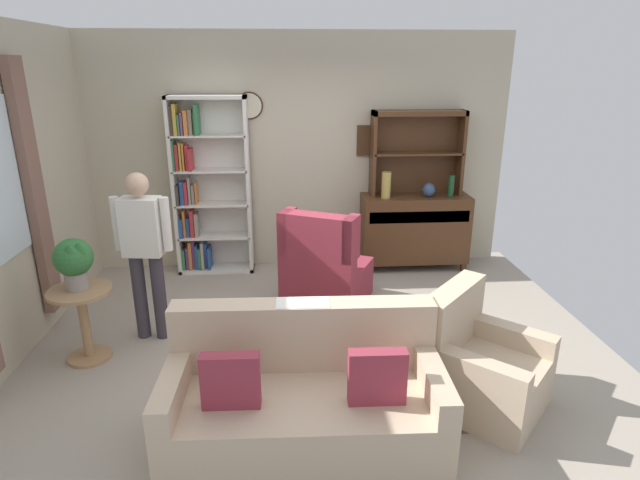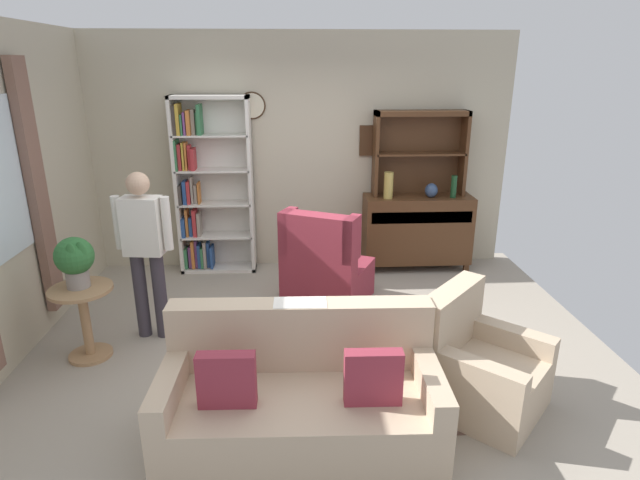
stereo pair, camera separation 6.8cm
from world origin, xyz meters
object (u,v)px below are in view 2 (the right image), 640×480
Objects in this scene: vase_tall at (388,185)px; armchair_floral at (479,370)px; vase_round at (431,190)px; person_reading at (145,244)px; couch_floral at (301,401)px; wingback_chair at (325,271)px; bottle_wine at (454,187)px; bookshelf at (207,188)px; sideboard_hutch at (420,141)px; potted_plant_large at (75,259)px; sideboard at (417,229)px; plant_stand at (85,315)px.

vase_tall is 2.81m from armchair_floral.
person_reading is at bearing -153.23° from vase_round.
person_reading is (-1.35, 1.52, 0.59)m from couch_floral.
person_reading is at bearing -161.13° from wingback_chair.
bottle_wine is at bearing 57.93° from couch_floral.
sideboard_hutch is (2.53, 0.03, 0.52)m from bookshelf.
couch_floral is at bearing -166.21° from armchair_floral.
bottle_wine is (0.26, -0.02, 0.05)m from vase_round.
bookshelf reaches higher than armchair_floral.
person_reading is at bearing 131.62° from couch_floral.
bookshelf reaches higher than potted_plant_large.
sideboard is 3.27m from person_reading.
bottle_wine is at bearing -4.95° from vase_round.
vase_tall is 0.17× the size of couch_floral.
wingback_chair is 2.43× the size of potted_plant_large.
plant_stand is 0.50m from potted_plant_large.
sideboard_hutch is at bearing 31.45° from plant_stand.
bookshelf is at bearing 79.23° from person_reading.
vase_tall reaches higher than potted_plant_large.
bookshelf reaches higher than bottle_wine.
bottle_wine is at bearing 24.56° from person_reading.
potted_plant_large is at bearing -154.00° from bottle_wine.
potted_plant_large is (-3.72, -1.81, -0.15)m from bottle_wine.
bottle_wine is 3.56m from person_reading.
couch_floral is 1.17× the size of person_reading.
potted_plant_large is at bearing -150.24° from sideboard.
vase_round is 2.81m from armchair_floral.
vase_tall is at bearing -4.37° from bookshelf.
plant_stand is (-0.78, -2.00, -0.63)m from bookshelf.
sideboard is 4.17× the size of vase_tall.
plant_stand is at bearing -153.72° from bottle_wine.
wingback_chair is at bearing -139.92° from sideboard.
sideboard is 1.18× the size of sideboard_hutch.
couch_floral is (-1.88, -3.00, -0.74)m from bottle_wine.
bookshelf is at bearing 176.77° from vase_round.
potted_plant_large is (-1.84, 1.19, 0.59)m from couch_floral.
sideboard_hutch is at bearing 0.58° from bookshelf.
potted_plant_large is (-3.33, -1.90, 0.40)m from sideboard.
vase_tall reaches higher than couch_floral.
armchair_floral is at bearing -50.40° from bookshelf.
vase_round is at bearing 35.31° from wingback_chair.
person_reading reaches higher than bottle_wine.
couch_floral is at bearing -98.17° from wingback_chair.
vase_tall is 2.88m from person_reading.
sideboard is 0.52m from vase_round.
vase_round is (0.52, 0.01, -0.07)m from vase_tall.
armchair_floral is 1.66× the size of plant_stand.
vase_tall reaches higher than armchair_floral.
sideboard_hutch reaches higher than armchair_floral.
plant_stand is at bearing -148.55° from sideboard_hutch.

